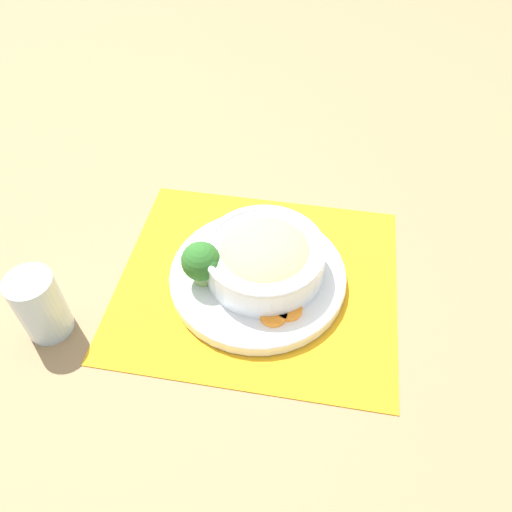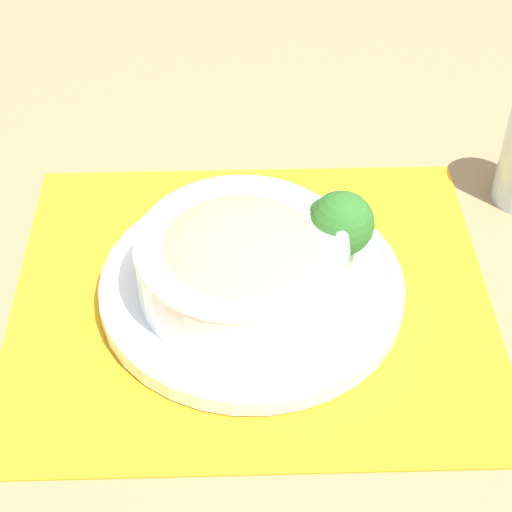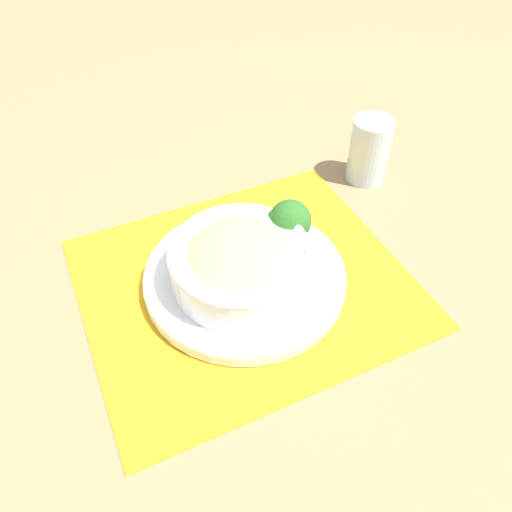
% 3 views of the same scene
% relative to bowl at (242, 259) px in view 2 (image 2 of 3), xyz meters
% --- Properties ---
extents(ground_plane, '(4.00, 4.00, 0.00)m').
position_rel_bowl_xyz_m(ground_plane, '(0.01, 0.01, -0.05)').
color(ground_plane, '#8C704C').
extents(placemat, '(0.48, 0.44, 0.00)m').
position_rel_bowl_xyz_m(placemat, '(0.01, 0.01, -0.05)').
color(placemat, orange).
rests_on(placemat, ground_plane).
extents(plate, '(0.28, 0.28, 0.02)m').
position_rel_bowl_xyz_m(plate, '(0.01, 0.01, -0.04)').
color(plate, silver).
rests_on(plate, placemat).
extents(bowl, '(0.19, 0.19, 0.07)m').
position_rel_bowl_xyz_m(bowl, '(0.00, 0.00, 0.00)').
color(bowl, silver).
rests_on(bowl, plate).
extents(broccoli_floret, '(0.06, 0.06, 0.07)m').
position_rel_bowl_xyz_m(broccoli_floret, '(0.08, 0.05, 0.01)').
color(broccoli_floret, '#84AD5B').
rests_on(broccoli_floret, plate).
extents(carrot_slice_near, '(0.04, 0.04, 0.01)m').
position_rel_bowl_xyz_m(carrot_slice_near, '(-0.04, 0.08, -0.03)').
color(carrot_slice_near, orange).
rests_on(carrot_slice_near, plate).
extents(carrot_slice_middle, '(0.04, 0.04, 0.01)m').
position_rel_bowl_xyz_m(carrot_slice_middle, '(-0.06, 0.06, -0.03)').
color(carrot_slice_middle, orange).
rests_on(carrot_slice_middle, plate).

